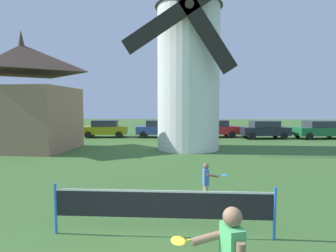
% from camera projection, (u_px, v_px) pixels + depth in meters
% --- Properties ---
extents(windmill, '(7.64, 4.71, 12.19)m').
position_uv_depth(windmill, '(188.00, 59.00, 17.19)').
color(windmill, white).
rests_on(windmill, ground_plane).
extents(tennis_net, '(4.67, 0.06, 1.10)m').
position_uv_depth(tennis_net, '(163.00, 205.00, 5.58)').
color(tennis_net, blue).
rests_on(tennis_net, ground_plane).
extents(player_far, '(0.72, 0.39, 1.14)m').
position_uv_depth(player_far, '(207.00, 180.00, 7.62)').
color(player_far, '#9E937F').
rests_on(player_far, ground_plane).
extents(parked_car_mustard, '(4.13, 2.23, 1.56)m').
position_uv_depth(parked_car_mustard, '(105.00, 128.00, 24.47)').
color(parked_car_mustard, '#999919').
rests_on(parked_car_mustard, ground_plane).
extents(parked_car_blue, '(4.14, 1.91, 1.56)m').
position_uv_depth(parked_car_blue, '(160.00, 129.00, 24.35)').
color(parked_car_blue, '#334C99').
rests_on(parked_car_blue, ground_plane).
extents(parked_car_red, '(4.61, 2.45, 1.56)m').
position_uv_depth(parked_car_red, '(213.00, 128.00, 24.52)').
color(parked_car_red, red).
rests_on(parked_car_red, ground_plane).
extents(parked_car_black, '(4.25, 2.26, 1.56)m').
position_uv_depth(parked_car_black, '(264.00, 129.00, 23.39)').
color(parked_car_black, '#1E232D').
rests_on(parked_car_black, ground_plane).
extents(parked_car_green, '(4.68, 2.43, 1.56)m').
position_uv_depth(parked_car_green, '(320.00, 129.00, 23.31)').
color(parked_car_green, '#1E6638').
rests_on(parked_car_green, ground_plane).
extents(chapel, '(6.60, 5.05, 7.60)m').
position_uv_depth(chapel, '(23.00, 99.00, 17.01)').
color(chapel, '#937056').
rests_on(chapel, ground_plane).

